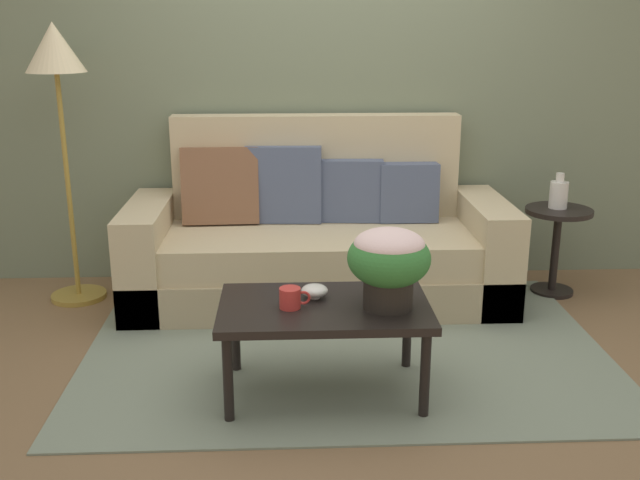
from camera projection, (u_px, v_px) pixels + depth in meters
ground_plane at (346, 352)px, 3.84m from camera, size 14.00×14.00×0.00m
wall_back at (332, 75)px, 4.72m from camera, size 6.40×0.12×2.66m
area_rug at (345, 347)px, 3.90m from camera, size 2.70×1.90×0.01m
couch at (317, 244)px, 4.55m from camera, size 2.29×0.90×1.10m
coffee_table at (324, 314)px, 3.32m from camera, size 0.95×0.58×0.44m
side_table at (557, 235)px, 4.58m from camera, size 0.41×0.41×0.55m
floor_lamp at (57, 76)px, 4.21m from camera, size 0.34×0.34×1.66m
potted_plant at (389, 259)px, 3.21m from camera, size 0.37×0.37×0.36m
coffee_mug at (291, 298)px, 3.25m from camera, size 0.14×0.10×0.09m
snack_bowl at (315, 291)px, 3.37m from camera, size 0.12×0.12×0.06m
table_vase at (559, 194)px, 4.53m from camera, size 0.11×0.11×0.22m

